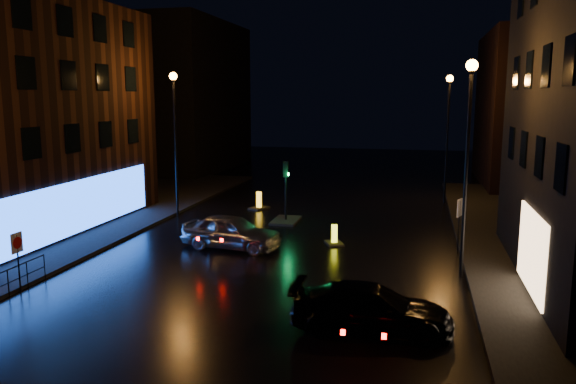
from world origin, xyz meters
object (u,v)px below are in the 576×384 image
at_px(dark_sedan, 371,308).
at_px(road_sign_right, 459,212).
at_px(road_sign_left, 17,248).
at_px(silver_hatchback, 231,232).
at_px(traffic_signal, 286,213).
at_px(bollard_far, 259,205).
at_px(bollard_near, 334,240).

bearing_deg(dark_sedan, road_sign_right, -19.61).
bearing_deg(road_sign_left, silver_hatchback, 54.24).
xyz_separation_m(traffic_signal, road_sign_left, (-6.70, -13.53, 1.16)).
bearing_deg(silver_hatchback, bollard_far, 15.44).
distance_m(traffic_signal, silver_hatchback, 6.22).
height_order(traffic_signal, bollard_far, traffic_signal).
height_order(silver_hatchback, bollard_near, silver_hatchback).
bearing_deg(road_sign_right, silver_hatchback, 31.71).
distance_m(traffic_signal, dark_sedan, 15.28).
relative_size(bollard_far, road_sign_left, 0.67).
height_order(traffic_signal, road_sign_right, traffic_signal).
xyz_separation_m(road_sign_left, road_sign_right, (15.79, 9.18, 0.18)).
height_order(dark_sedan, road_sign_left, road_sign_left).
distance_m(bollard_near, road_sign_left, 13.77).
bearing_deg(bollard_far, silver_hatchback, -57.92).
xyz_separation_m(bollard_far, road_sign_right, (11.58, -7.49, 1.60)).
bearing_deg(road_sign_right, road_sign_left, 52.15).
distance_m(bollard_near, road_sign_right, 5.92).
distance_m(silver_hatchback, road_sign_right, 10.46).
height_order(dark_sedan, bollard_near, dark_sedan).
bearing_deg(road_sign_right, traffic_signal, -3.57).
distance_m(dark_sedan, bollard_far, 19.18).
xyz_separation_m(silver_hatchback, bollard_near, (4.57, 1.81, -0.58)).
xyz_separation_m(silver_hatchback, bollard_far, (-1.32, 9.25, -0.56)).
height_order(bollard_far, road_sign_right, road_sign_right).
bearing_deg(bollard_near, dark_sedan, -98.53).
distance_m(traffic_signal, road_sign_right, 10.17).
bearing_deg(bollard_far, traffic_signal, -27.72).
height_order(silver_hatchback, road_sign_right, road_sign_right).
relative_size(dark_sedan, bollard_far, 3.29).
bearing_deg(bollard_near, silver_hatchback, 178.38).
relative_size(traffic_signal, road_sign_left, 1.56).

